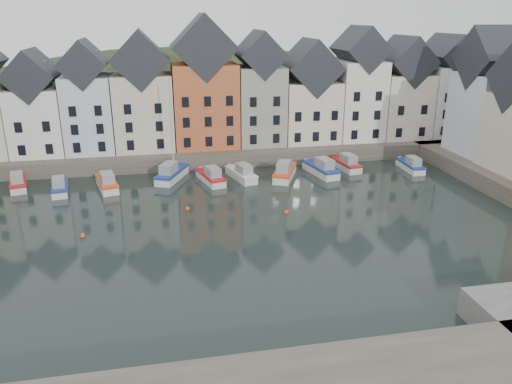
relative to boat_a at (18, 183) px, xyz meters
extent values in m
plane|color=black|center=(23.28, -19.05, -0.67)|extent=(260.00, 260.00, 0.00)
cube|color=#4C423A|center=(23.28, 10.95, 0.33)|extent=(90.00, 16.00, 2.00)
ellipsoid|color=#242E17|center=(23.28, 36.95, -18.67)|extent=(153.60, 70.40, 64.00)
sphere|color=black|center=(9.34, 31.88, 8.03)|extent=(5.77, 5.77, 5.77)
sphere|color=black|center=(48.14, 41.69, 7.45)|extent=(5.27, 5.27, 5.27)
sphere|color=black|center=(55.10, 35.14, 7.21)|extent=(5.07, 5.07, 5.07)
sphere|color=black|center=(37.56, 36.14, 7.15)|extent=(5.01, 5.01, 5.01)
sphere|color=black|center=(51.61, 41.20, 7.38)|extent=(5.21, 5.21, 5.21)
sphere|color=black|center=(25.27, 39.59, 7.66)|extent=(5.45, 5.45, 5.45)
sphere|color=black|center=(61.08, 29.26, 6.54)|extent=(4.49, 4.49, 4.49)
cube|color=white|center=(1.38, 8.95, 5.64)|extent=(6.56, 8.00, 8.61)
cube|color=black|center=(1.38, 8.95, 11.57)|extent=(6.56, 8.16, 6.56)
cube|color=silver|center=(7.91, 8.95, 6.34)|extent=(6.20, 8.00, 10.02)
cube|color=black|center=(7.91, 8.95, 12.88)|extent=(6.20, 8.16, 6.20)
cube|color=beige|center=(15.01, 8.95, 6.37)|extent=(7.70, 8.00, 10.08)
cube|color=black|center=(15.01, 8.95, 13.32)|extent=(7.70, 8.16, 7.70)
cube|color=#C25F37|center=(23.35, 8.95, 6.97)|extent=(8.69, 8.00, 11.28)
cube|color=black|center=(23.35, 8.95, 14.77)|extent=(8.69, 8.16, 8.69)
cube|color=gray|center=(31.06, 8.95, 6.72)|extent=(6.43, 8.00, 10.78)
cube|color=black|center=(31.06, 8.95, 13.71)|extent=(6.43, 8.16, 6.43)
cube|color=beige|center=(38.36, 8.95, 5.61)|extent=(7.88, 8.00, 8.56)
cube|color=black|center=(38.36, 8.95, 11.84)|extent=(7.88, 8.16, 7.88)
cube|color=white|center=(45.70, 8.95, 6.97)|extent=(6.50, 8.00, 11.27)
cube|color=black|center=(45.70, 8.95, 14.21)|extent=(6.50, 8.16, 6.50)
cube|color=#EEE4C7|center=(52.71, 8.95, 5.99)|extent=(7.23, 8.00, 9.32)
cube|color=black|center=(52.71, 8.95, 12.44)|extent=(7.23, 8.16, 7.23)
cube|color=white|center=(59.57, 8.95, 6.49)|extent=(6.18, 8.00, 10.32)
cube|color=black|center=(59.57, 8.95, 13.18)|extent=(6.18, 8.16, 6.18)
cube|color=silver|center=(59.28, -2.79, 6.52)|extent=(7.47, 8.00, 10.38)
cube|color=black|center=(59.28, -2.79, 13.69)|extent=(7.62, 8.00, 8.00)
sphere|color=#E04D1A|center=(19.28, -11.05, -0.52)|extent=(0.50, 0.50, 0.50)
sphere|color=#E04D1A|center=(29.28, -14.05, -0.52)|extent=(0.50, 0.50, 0.50)
sphere|color=#E04D1A|center=(9.28, -16.05, -0.52)|extent=(0.50, 0.50, 0.50)
cube|color=silver|center=(-0.04, 0.18, -0.33)|extent=(3.02, 5.97, 1.05)
cube|color=red|center=(-0.04, 0.18, 0.24)|extent=(3.14, 6.11, 0.24)
cube|color=gray|center=(0.16, -0.66, 0.81)|extent=(1.84, 2.54, 1.15)
cube|color=silver|center=(5.09, -2.34, -0.34)|extent=(2.46, 5.75, 1.02)
cube|color=navy|center=(5.09, -2.34, 0.21)|extent=(2.57, 5.87, 0.23)
cube|color=gray|center=(5.21, -3.17, 0.77)|extent=(1.61, 2.39, 1.11)
cube|color=silver|center=(10.37, -2.10, -0.32)|extent=(3.16, 6.31, 1.11)
cube|color=#E04D1A|center=(10.37, -2.10, 0.29)|extent=(3.28, 6.45, 0.25)
cube|color=gray|center=(10.58, -2.99, 0.89)|extent=(1.93, 2.68, 1.21)
cube|color=silver|center=(18.11, -0.10, -0.28)|extent=(4.49, 6.83, 1.21)
cube|color=navy|center=(18.11, -0.10, 0.38)|extent=(4.65, 6.99, 0.27)
cube|color=gray|center=(17.71, -1.00, 1.04)|extent=(2.48, 3.04, 1.32)
cylinder|color=silver|center=(18.38, 0.50, 5.93)|extent=(0.15, 0.15, 12.09)
cube|color=silver|center=(22.71, -2.12, -0.32)|extent=(3.18, 6.19, 1.09)
cube|color=red|center=(22.71, -2.12, 0.27)|extent=(3.31, 6.33, 0.25)
cube|color=gray|center=(22.93, -2.98, 0.86)|extent=(1.92, 2.64, 1.19)
cube|color=silver|center=(26.61, -1.62, -0.32)|extent=(3.29, 6.22, 1.09)
cube|color=silver|center=(26.61, -1.62, 0.28)|extent=(3.42, 6.36, 0.25)
cube|color=gray|center=(26.85, -2.49, 0.87)|extent=(1.97, 2.67, 1.19)
cube|color=silver|center=(32.15, -2.13, -0.29)|extent=(4.43, 6.77, 1.20)
cube|color=#E04D1A|center=(32.15, -2.13, 0.37)|extent=(4.58, 6.94, 0.27)
cube|color=gray|center=(31.75, -3.03, 1.02)|extent=(2.45, 3.01, 1.31)
cube|color=silver|center=(37.02, -1.67, -0.29)|extent=(3.19, 6.79, 1.20)
cube|color=navy|center=(37.02, -1.67, 0.37)|extent=(3.32, 6.94, 0.27)
cube|color=gray|center=(37.21, -2.63, 1.02)|extent=(2.00, 2.86, 1.31)
cube|color=silver|center=(41.02, 0.16, -0.31)|extent=(2.65, 6.27, 1.11)
cube|color=red|center=(41.02, 0.16, 0.29)|extent=(2.77, 6.40, 0.25)
cube|color=gray|center=(41.15, -0.74, 0.90)|extent=(1.74, 2.60, 1.21)
cube|color=silver|center=(49.32, -2.18, -0.34)|extent=(1.91, 5.63, 1.02)
cube|color=navy|center=(49.32, -2.18, 0.21)|extent=(2.01, 5.75, 0.23)
cube|color=gray|center=(49.28, -3.01, 0.77)|extent=(1.39, 2.28, 1.11)
camera|label=1|loc=(16.88, -60.52, 18.83)|focal=35.00mm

